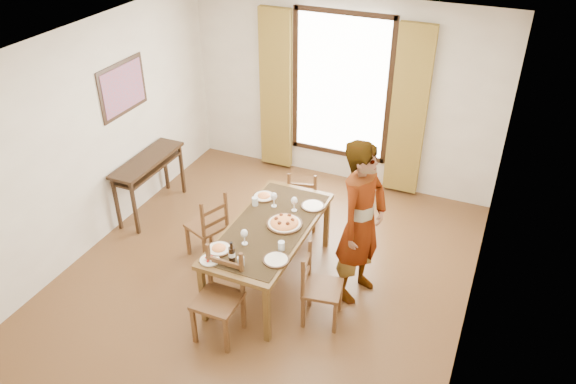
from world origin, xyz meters
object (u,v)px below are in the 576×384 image
at_px(dining_table, 270,231).
at_px(man, 361,223).
at_px(console_table, 148,166).
at_px(pasta_platter, 284,221).

relative_size(dining_table, man, 0.98).
relative_size(console_table, man, 0.64).
height_order(console_table, dining_table, console_table).
bearing_deg(console_table, man, -9.01).
xyz_separation_m(console_table, man, (3.08, -0.49, 0.26)).
bearing_deg(pasta_platter, man, 7.62).
height_order(console_table, pasta_platter, pasta_platter).
height_order(console_table, man, man).
bearing_deg(console_table, pasta_platter, -14.96).
bearing_deg(dining_table, man, 11.89).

